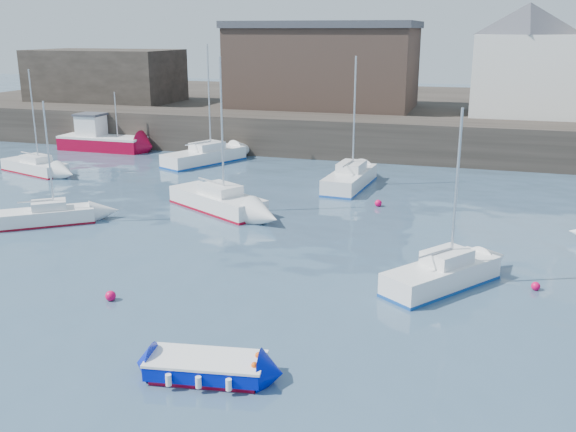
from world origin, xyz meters
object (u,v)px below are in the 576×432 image
(sailboat_a, at_px, (46,216))
(sailboat_e, at_px, (35,166))
(fishing_boat, at_px, (101,139))
(sailboat_c, at_px, (442,274))
(buoy_near, at_px, (111,300))
(buoy_mid, at_px, (535,290))
(sailboat_h, at_px, (205,156))
(buoy_far, at_px, (378,206))
(blue_dinghy, at_px, (206,367))
(sailboat_f, at_px, (350,178))
(sailboat_b, at_px, (217,200))

(sailboat_a, bearing_deg, sailboat_e, 129.92)
(fishing_boat, xyz_separation_m, sailboat_c, (29.36, -22.34, -0.40))
(buoy_near, xyz_separation_m, buoy_mid, (15.13, 5.63, 0.00))
(sailboat_h, relative_size, buoy_far, 21.60)
(sailboat_c, bearing_deg, buoy_mid, 12.33)
(sailboat_h, relative_size, buoy_mid, 25.31)
(sailboat_a, bearing_deg, sailboat_c, -7.74)
(buoy_mid, bearing_deg, buoy_far, 126.73)
(buoy_mid, distance_m, buoy_far, 13.00)
(sailboat_h, bearing_deg, sailboat_a, -94.74)
(fishing_boat, xyz_separation_m, buoy_mid, (32.86, -21.58, -0.93))
(sailboat_a, bearing_deg, blue_dinghy, -39.48)
(blue_dinghy, xyz_separation_m, sailboat_f, (-0.77, 24.16, 0.21))
(sailboat_c, distance_m, buoy_far, 11.99)
(sailboat_c, height_order, buoy_mid, sailboat_c)
(sailboat_b, height_order, buoy_mid, sailboat_b)
(sailboat_a, relative_size, sailboat_c, 0.91)
(blue_dinghy, distance_m, buoy_near, 6.96)
(blue_dinghy, relative_size, buoy_near, 9.09)
(sailboat_e, bearing_deg, sailboat_c, -24.41)
(sailboat_a, xyz_separation_m, sailboat_h, (1.40, 16.84, 0.12))
(sailboat_e, bearing_deg, fishing_boat, 93.64)
(blue_dinghy, height_order, sailboat_a, sailboat_a)
(fishing_boat, bearing_deg, sailboat_c, -37.27)
(blue_dinghy, bearing_deg, sailboat_f, 91.82)
(sailboat_e, height_order, buoy_near, sailboat_e)
(sailboat_c, height_order, sailboat_f, sailboat_f)
(sailboat_b, bearing_deg, buoy_far, 21.57)
(fishing_boat, relative_size, sailboat_h, 0.84)
(sailboat_h, relative_size, buoy_near, 22.07)
(blue_dinghy, xyz_separation_m, buoy_near, (-5.65, 4.05, -0.36))
(blue_dinghy, bearing_deg, sailboat_a, 140.52)
(sailboat_f, xyz_separation_m, buoy_mid, (10.25, -14.48, -0.57))
(sailboat_f, bearing_deg, sailboat_b, -128.92)
(sailboat_c, relative_size, sailboat_h, 0.80)
(buoy_far, bearing_deg, sailboat_b, -158.43)
(buoy_far, bearing_deg, buoy_mid, -53.27)
(sailboat_f, bearing_deg, sailboat_c, -66.09)
(sailboat_e, bearing_deg, buoy_far, -4.37)
(buoy_near, relative_size, buoy_mid, 1.15)
(sailboat_h, bearing_deg, sailboat_b, -62.88)
(sailboat_b, distance_m, buoy_far, 9.10)
(sailboat_a, height_order, buoy_far, sailboat_a)
(sailboat_c, height_order, buoy_near, sailboat_c)
(sailboat_b, bearing_deg, sailboat_a, -145.41)
(fishing_boat, relative_size, buoy_far, 18.24)
(sailboat_c, height_order, sailboat_h, sailboat_h)
(buoy_mid, relative_size, buoy_far, 0.85)
(blue_dinghy, xyz_separation_m, buoy_mid, (9.49, 9.68, -0.36))
(fishing_boat, xyz_separation_m, sailboat_h, (10.62, -2.77, -0.37))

